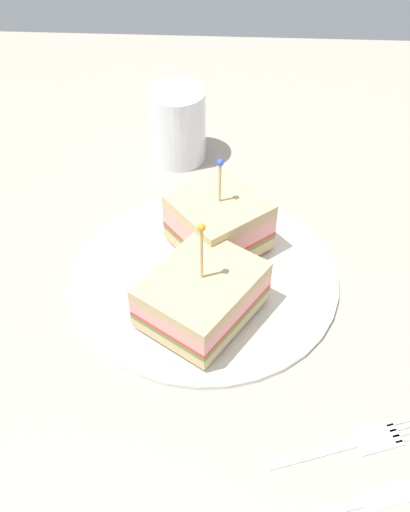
{
  "coord_description": "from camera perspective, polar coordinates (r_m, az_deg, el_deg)",
  "views": [
    {
      "loc": [
        -2.21,
        40.91,
        42.84
      ],
      "look_at": [
        0.0,
        0.0,
        2.99
      ],
      "focal_mm": 41.26,
      "sensor_mm": 36.0,
      "label": 1
    }
  ],
  "objects": [
    {
      "name": "ground_plane",
      "position": [
        0.6,
        -0.0,
        -2.73
      ],
      "size": [
        113.4,
        113.4,
        2.0
      ],
      "primitive_type": "cube",
      "color": "#9E9384"
    },
    {
      "name": "plate",
      "position": [
        0.59,
        -0.0,
        -1.74
      ],
      "size": [
        26.58,
        26.58,
        0.99
      ],
      "primitive_type": "cylinder",
      "color": "silver",
      "rests_on": "ground_plane"
    },
    {
      "name": "fork",
      "position": [
        0.5,
        14.81,
        -17.05
      ],
      "size": [
        12.01,
        4.93,
        0.35
      ],
      "color": "silver",
      "rests_on": "ground_plane"
    },
    {
      "name": "sandwich_half_front",
      "position": [
        0.53,
        -0.18,
        -3.75
      ],
      "size": [
        12.63,
        13.22,
        10.74
      ],
      "color": "tan",
      "rests_on": "plate"
    },
    {
      "name": "sandwich_half_back",
      "position": [
        0.6,
        1.36,
        3.32
      ],
      "size": [
        11.58,
        11.57,
        10.41
      ],
      "color": "tan",
      "rests_on": "plate"
    },
    {
      "name": "knife",
      "position": [
        0.48,
        16.72,
        -21.52
      ],
      "size": [
        12.43,
        4.77,
        0.35
      ],
      "color": "silver",
      "rests_on": "ground_plane"
    },
    {
      "name": "drink_glass",
      "position": [
        0.73,
        -2.71,
        12.13
      ],
      "size": [
        6.96,
        6.96,
        9.08
      ],
      "color": "#B74C33",
      "rests_on": "ground_plane"
    }
  ]
}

